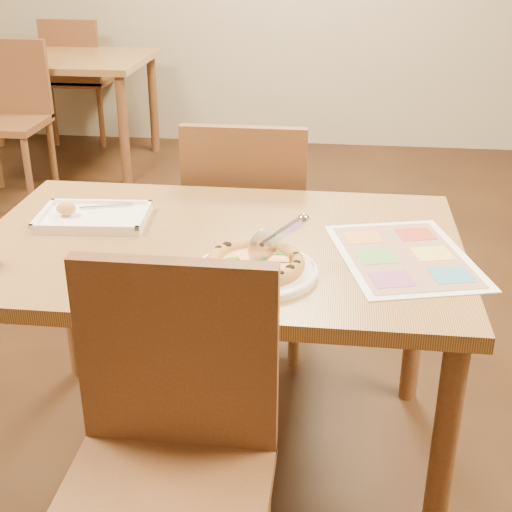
# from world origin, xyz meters

# --- Properties ---
(dining_table) EXTENTS (1.30, 0.85, 0.72)m
(dining_table) POSITION_xyz_m (0.00, 0.00, 0.63)
(dining_table) COLOR #A47C41
(dining_table) RESTS_ON ground
(chair_near) EXTENTS (0.42, 0.42, 0.47)m
(chair_near) POSITION_xyz_m (0.00, -0.60, 0.57)
(chair_near) COLOR brown
(chair_near) RESTS_ON ground
(chair_far) EXTENTS (0.42, 0.42, 0.47)m
(chair_far) POSITION_xyz_m (-0.00, 0.60, 0.57)
(chair_far) COLOR brown
(chair_far) RESTS_ON ground
(bg_table) EXTENTS (1.30, 0.85, 0.72)m
(bg_table) POSITION_xyz_m (-1.60, 2.80, 0.63)
(bg_table) COLOR #A47C41
(bg_table) RESTS_ON ground
(bg_chair_near) EXTENTS (0.42, 0.42, 0.47)m
(bg_chair_near) POSITION_xyz_m (-1.60, 2.20, 0.57)
(bg_chair_near) COLOR brown
(bg_chair_near) RESTS_ON ground
(bg_chair_far) EXTENTS (0.42, 0.42, 0.47)m
(bg_chair_far) POSITION_xyz_m (-1.60, 3.30, 0.57)
(bg_chair_far) COLOR brown
(bg_chair_far) RESTS_ON ground
(plate) EXTENTS (0.33, 0.33, 0.02)m
(plate) POSITION_xyz_m (0.13, -0.19, 0.73)
(plate) COLOR white
(plate) RESTS_ON dining_table
(pizza) EXTENTS (0.24, 0.24, 0.04)m
(pizza) POSITION_xyz_m (0.12, -0.19, 0.75)
(pizza) COLOR gold
(pizza) RESTS_ON plate
(pizza_cutter) EXTENTS (0.13, 0.11, 0.09)m
(pizza_cutter) POSITION_xyz_m (0.17, -0.16, 0.81)
(pizza_cutter) COLOR silver
(pizza_cutter) RESTS_ON pizza
(appetizer_tray) EXTENTS (0.32, 0.23, 0.06)m
(appetizer_tray) POSITION_xyz_m (-0.38, 0.09, 0.73)
(appetizer_tray) COLOR white
(appetizer_tray) RESTS_ON dining_table
(menu) EXTENTS (0.42, 0.51, 0.00)m
(menu) POSITION_xyz_m (0.49, -0.05, 0.72)
(menu) COLOR white
(menu) RESTS_ON dining_table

